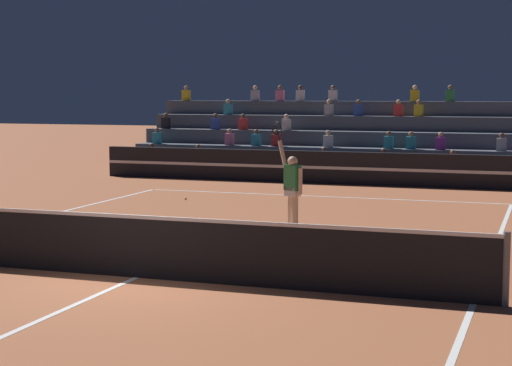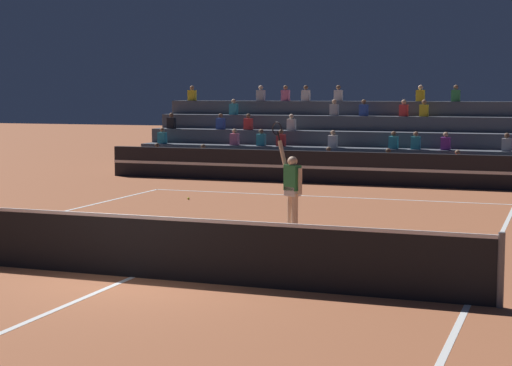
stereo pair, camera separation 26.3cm
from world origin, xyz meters
TOP-DOWN VIEW (x-y plane):
  - ground_plane at (0.00, 0.00)m, footprint 120.00×120.00m
  - court_lines at (0.00, 0.00)m, footprint 11.10×23.90m
  - tennis_net at (0.00, 0.00)m, footprint 12.00×0.10m
  - sponsor_banner_wall at (0.00, 15.52)m, footprint 18.00×0.26m
  - bleacher_stand at (-0.00, 19.32)m, footprint 17.75×4.75m
  - tennis_player at (1.16, 5.16)m, footprint 0.87×0.59m
  - tennis_ball at (-3.47, 9.87)m, footprint 0.07×0.07m

SIDE VIEW (x-z plane):
  - ground_plane at x=0.00m, z-range 0.00..0.00m
  - court_lines at x=0.00m, z-range 0.00..0.01m
  - tennis_ball at x=-3.47m, z-range 0.00..0.07m
  - tennis_net at x=0.00m, z-range -0.01..1.09m
  - sponsor_banner_wall at x=0.00m, z-range 0.00..1.10m
  - tennis_player at x=1.16m, z-range -0.26..2.23m
  - bleacher_stand at x=0.00m, z-range -0.67..2.71m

